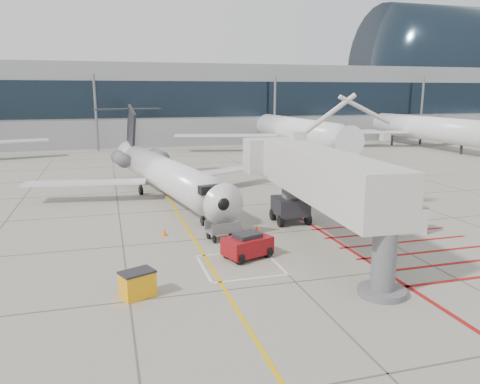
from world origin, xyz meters
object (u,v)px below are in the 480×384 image
object	(u,v)px
jet_bridge	(327,186)
pushback_tug	(247,245)
spill_bin	(138,284)
regional_jet	(171,159)

from	to	relation	value
jet_bridge	pushback_tug	bearing A→B (deg)	-176.58
pushback_tug	spill_bin	xyz separation A→B (m)	(-6.32, -3.62, -0.13)
pushback_tug	regional_jet	bearing A→B (deg)	80.02
jet_bridge	spill_bin	world-z (taller)	jet_bridge
jet_bridge	regional_jet	bearing A→B (deg)	119.76
jet_bridge	pushback_tug	distance (m)	5.73
regional_jet	jet_bridge	xyz separation A→B (m)	(7.14, -13.75, -0.00)
regional_jet	pushback_tug	distance (m)	14.37
regional_jet	pushback_tug	bearing A→B (deg)	-90.42
pushback_tug	jet_bridge	bearing A→B (deg)	-18.37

